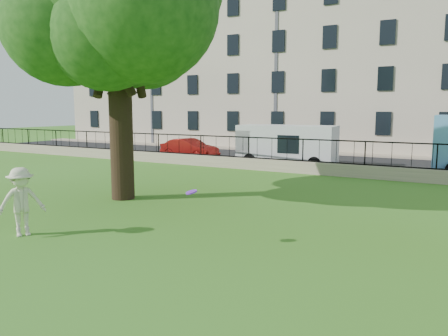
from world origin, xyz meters
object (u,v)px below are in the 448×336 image
Objects in this scene: white_van at (287,146)px; tree at (116,1)px; red_sedan at (190,149)px; man at (21,202)px; frisbee at (191,192)px.

tree is at bearing -103.03° from white_van.
red_sedan is 0.73× the size of white_van.
red_sedan is at bearing 176.10° from white_van.
man reaches higher than red_sedan.
white_van is (1.83, 11.41, -5.72)m from tree.
tree is 13.84m from red_sedan.
frisbee reaches higher than red_sedan.
man is 16.24m from white_van.
tree is at bearing -151.90° from red_sedan.
tree is at bearing 147.45° from frisbee.
red_sedan is (-4.78, 11.41, -6.21)m from tree.
man is (1.13, -4.81, -5.98)m from tree.
tree is 38.06× the size of frisbee.
man is 4.45m from frisbee.
tree reaches higher than white_van.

